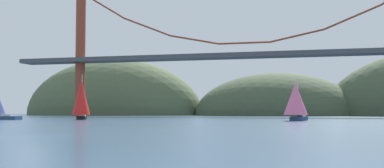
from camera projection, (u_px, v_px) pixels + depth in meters
ground_plane at (33, 137)px, 30.74m from camera, size 360.00×360.00×0.00m
headland_left at (113, 115)px, 175.06m from camera, size 67.60×44.00×41.81m
headland_center at (277, 115)px, 159.83m from camera, size 56.28×44.00×28.82m
suspension_bridge at (244, 52)px, 123.42m from camera, size 130.95×6.00×36.10m
sailboat_pink_spinnaker at (296, 100)px, 78.02m from camera, size 4.85×7.10×7.13m
sailboat_red_spinnaker at (81, 99)px, 88.49m from camera, size 4.69×6.80×8.57m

